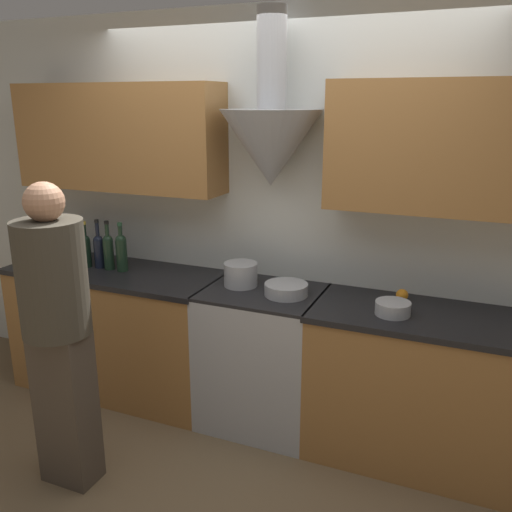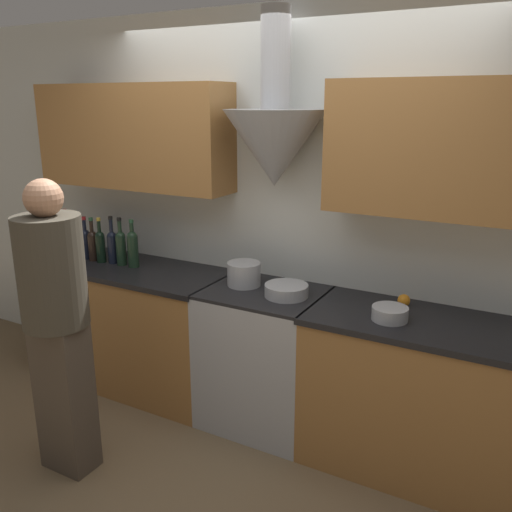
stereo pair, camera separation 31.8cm
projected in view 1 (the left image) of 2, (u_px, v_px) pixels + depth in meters
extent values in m
plane|color=brown|center=(240.00, 450.00, 3.28)|extent=(12.00, 12.00, 0.00)
cube|color=silver|center=(282.00, 218.00, 3.53)|extent=(8.40, 0.06, 2.60)
cone|color=#A8AAAF|center=(271.00, 148.00, 3.22)|extent=(0.61, 0.61, 0.45)
cylinder|color=#A8AAAF|center=(272.00, 58.00, 3.08)|extent=(0.17, 0.17, 0.56)
cube|color=#9E6B38|center=(118.00, 137.00, 3.65)|extent=(1.50, 0.32, 0.70)
cube|color=#9E6B38|center=(442.00, 147.00, 2.87)|extent=(1.21, 0.32, 0.70)
cube|color=#9E6B38|center=(119.00, 332.00, 3.89)|extent=(1.50, 0.60, 0.87)
cube|color=black|center=(114.00, 272.00, 3.76)|extent=(1.52, 0.62, 0.03)
cube|color=#9E6B38|center=(417.00, 390.00, 3.12)|extent=(1.21, 0.60, 0.87)
cube|color=black|center=(424.00, 317.00, 2.99)|extent=(1.23, 0.62, 0.03)
cube|color=#A8AAAF|center=(262.00, 359.00, 3.47)|extent=(0.72, 0.60, 0.89)
cube|color=black|center=(243.00, 385.00, 3.22)|extent=(0.51, 0.01, 0.40)
cube|color=black|center=(262.00, 292.00, 3.35)|extent=(0.72, 0.60, 0.02)
cube|color=#A8AAAF|center=(278.00, 288.00, 3.60)|extent=(0.72, 0.06, 0.10)
cylinder|color=black|center=(37.00, 245.00, 3.97)|extent=(0.08, 0.08, 0.22)
sphere|color=black|center=(36.00, 231.00, 3.94)|extent=(0.07, 0.07, 0.07)
cylinder|color=black|center=(35.00, 223.00, 3.92)|extent=(0.03, 0.03, 0.09)
cylinder|color=gold|center=(34.00, 216.00, 3.91)|extent=(0.03, 0.03, 0.02)
cylinder|color=black|center=(48.00, 247.00, 3.94)|extent=(0.08, 0.08, 0.21)
sphere|color=black|center=(47.00, 232.00, 3.92)|extent=(0.08, 0.08, 0.08)
cylinder|color=black|center=(46.00, 223.00, 3.90)|extent=(0.03, 0.03, 0.10)
cylinder|color=maroon|center=(45.00, 215.00, 3.88)|extent=(0.03, 0.03, 0.02)
cylinder|color=black|center=(58.00, 248.00, 3.90)|extent=(0.07, 0.07, 0.22)
sphere|color=black|center=(56.00, 233.00, 3.87)|extent=(0.07, 0.07, 0.07)
cylinder|color=black|center=(56.00, 225.00, 3.85)|extent=(0.03, 0.03, 0.09)
cylinder|color=black|center=(55.00, 218.00, 3.83)|extent=(0.03, 0.03, 0.02)
cylinder|color=black|center=(70.00, 251.00, 3.88)|extent=(0.07, 0.07, 0.18)
sphere|color=black|center=(68.00, 239.00, 3.85)|extent=(0.07, 0.07, 0.07)
cylinder|color=black|center=(68.00, 230.00, 3.83)|extent=(0.03, 0.03, 0.09)
cylinder|color=maroon|center=(67.00, 222.00, 3.82)|extent=(0.03, 0.03, 0.02)
cylinder|color=black|center=(78.00, 253.00, 3.84)|extent=(0.07, 0.07, 0.19)
sphere|color=black|center=(77.00, 240.00, 3.81)|extent=(0.07, 0.07, 0.07)
cylinder|color=black|center=(76.00, 231.00, 3.79)|extent=(0.03, 0.03, 0.10)
cylinder|color=#234C33|center=(75.00, 223.00, 3.78)|extent=(0.03, 0.03, 0.02)
cylinder|color=black|center=(86.00, 253.00, 3.80)|extent=(0.07, 0.07, 0.20)
sphere|color=black|center=(85.00, 240.00, 3.77)|extent=(0.07, 0.07, 0.07)
cylinder|color=black|center=(84.00, 231.00, 3.76)|extent=(0.03, 0.03, 0.10)
cylinder|color=gold|center=(84.00, 223.00, 3.74)|extent=(0.03, 0.03, 0.02)
cylinder|color=black|center=(99.00, 254.00, 3.79)|extent=(0.07, 0.07, 0.20)
sphere|color=black|center=(98.00, 240.00, 3.76)|extent=(0.07, 0.07, 0.07)
cylinder|color=black|center=(97.00, 230.00, 3.74)|extent=(0.03, 0.03, 0.11)
cylinder|color=black|center=(96.00, 221.00, 3.72)|extent=(0.03, 0.03, 0.02)
cylinder|color=black|center=(109.00, 255.00, 3.75)|extent=(0.07, 0.07, 0.21)
sphere|color=black|center=(108.00, 240.00, 3.72)|extent=(0.07, 0.07, 0.07)
cylinder|color=black|center=(107.00, 231.00, 3.70)|extent=(0.03, 0.03, 0.10)
cylinder|color=black|center=(106.00, 222.00, 3.68)|extent=(0.03, 0.03, 0.02)
cylinder|color=black|center=(122.00, 255.00, 3.71)|extent=(0.08, 0.08, 0.22)
sphere|color=black|center=(121.00, 240.00, 3.68)|extent=(0.07, 0.07, 0.07)
cylinder|color=black|center=(120.00, 232.00, 3.66)|extent=(0.03, 0.03, 0.08)
cylinder|color=#234C33|center=(120.00, 224.00, 3.65)|extent=(0.03, 0.03, 0.02)
cylinder|color=#A8AAAF|center=(241.00, 274.00, 3.42)|extent=(0.21, 0.21, 0.15)
cylinder|color=#A8AAAF|center=(286.00, 289.00, 3.26)|extent=(0.26, 0.26, 0.07)
sphere|color=orange|center=(402.00, 295.00, 3.17)|extent=(0.07, 0.07, 0.07)
cylinder|color=#A8AAAF|center=(393.00, 308.00, 2.96)|extent=(0.19, 0.19, 0.07)
cube|color=#473D33|center=(66.00, 408.00, 2.93)|extent=(0.30, 0.19, 0.88)
cylinder|color=#3D382D|center=(52.00, 278.00, 2.72)|extent=(0.35, 0.35, 0.60)
sphere|color=#AD7A5B|center=(44.00, 202.00, 2.62)|extent=(0.20, 0.20, 0.20)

